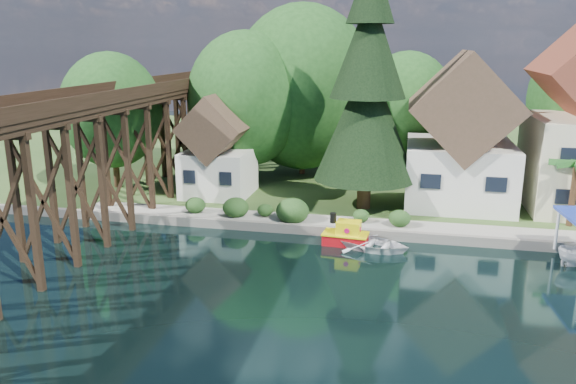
# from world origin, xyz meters

# --- Properties ---
(ground) EXTENTS (140.00, 140.00, 0.00)m
(ground) POSITION_xyz_m (0.00, 0.00, 0.00)
(ground) COLOR black
(ground) RESTS_ON ground
(bank) EXTENTS (140.00, 52.00, 0.50)m
(bank) POSITION_xyz_m (0.00, 34.00, 0.25)
(bank) COLOR #2C4A1D
(bank) RESTS_ON ground
(seawall) EXTENTS (60.00, 0.40, 0.62)m
(seawall) POSITION_xyz_m (4.00, 8.00, 0.31)
(seawall) COLOR slate
(seawall) RESTS_ON ground
(promenade) EXTENTS (50.00, 2.60, 0.06)m
(promenade) POSITION_xyz_m (6.00, 9.30, 0.53)
(promenade) COLOR gray
(promenade) RESTS_ON bank
(trestle_bridge) EXTENTS (4.12, 44.18, 9.30)m
(trestle_bridge) POSITION_xyz_m (-16.00, 5.17, 5.35)
(trestle_bridge) COLOR black
(trestle_bridge) RESTS_ON ground
(house_left) EXTENTS (7.64, 8.64, 11.02)m
(house_left) POSITION_xyz_m (7.00, 16.00, 5.14)
(house_left) COLOR white
(house_left) RESTS_ON bank
(shed) EXTENTS (5.09, 5.40, 7.85)m
(shed) POSITION_xyz_m (-11.00, 14.50, 3.83)
(shed) COLOR white
(shed) RESTS_ON bank
(bg_trees) EXTENTS (49.90, 13.30, 10.57)m
(bg_trees) POSITION_xyz_m (1.00, 21.25, 7.29)
(bg_trees) COLOR #382314
(bg_trees) RESTS_ON bank
(shrubs) EXTENTS (15.76, 2.47, 1.70)m
(shrubs) POSITION_xyz_m (-4.60, 9.26, 1.23)
(shrubs) COLOR #1A3A15
(shrubs) RESTS_ON bank
(conifer) EXTENTS (7.15, 7.15, 17.61)m
(conifer) POSITION_xyz_m (0.37, 13.15, 8.98)
(conifer) COLOR #382314
(conifer) RESTS_ON bank
(tugboat) EXTENTS (2.87, 1.74, 1.99)m
(tugboat) POSITION_xyz_m (-0.14, 6.62, 0.60)
(tugboat) COLOR #A80B12
(tugboat) RESTS_ON ground
(boat_white_a) EXTENTS (4.88, 3.99, 0.89)m
(boat_white_a) POSITION_xyz_m (1.58, 6.10, 0.44)
(boat_white_a) COLOR white
(boat_white_a) RESTS_ON ground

